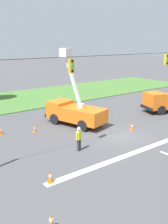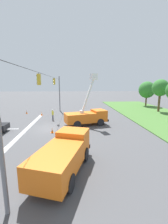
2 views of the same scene
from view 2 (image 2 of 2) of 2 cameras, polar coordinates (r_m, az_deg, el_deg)
The scene contains 13 objects.
ground_plane at distance 19.94m, azimuth -12.41°, elevation -6.04°, with size 200.00×200.00×0.00m, color #4C4C4F.
lane_markings at distance 21.10m, azimuth -24.76°, elevation -5.85°, with size 17.60×15.25×0.01m.
signal_gantry at distance 19.11m, azimuth -12.96°, elevation 6.20°, with size 26.20×0.33×7.20m.
tree_far_west at distance 41.48m, azimuth 22.83°, elevation 7.80°, with size 4.31×3.93×6.29m.
tree_west at distance 33.81m, azimuth 27.09°, elevation 8.15°, with size 3.52×3.08×6.58m.
utility_truck_bucket_lift at distance 20.65m, azimuth 1.09°, elevation -1.37°, with size 3.76×6.23×6.99m.
utility_truck_support_near at distance 10.09m, azimuth -7.58°, elevation -15.50°, with size 6.33×3.97×2.23m.
road_worker at distance 24.09m, azimuth -11.83°, elevation -0.70°, with size 0.63×0.35×1.77m.
traffic_cone_foreground_left at distance 30.98m, azimuth -21.03°, elevation 0.07°, with size 0.36×0.36×0.70m.
traffic_cone_foreground_right at distance 27.39m, azimuth 3.29°, elevation -0.53°, with size 0.36×0.36×0.71m.
traffic_cone_mid_left at distance 17.99m, azimuth -12.03°, elevation -6.79°, with size 0.36×0.36×0.66m.
traffic_cone_near_bucket at distance 24.76m, azimuth 1.17°, elevation -1.87°, with size 0.36×0.36×0.59m.
traffic_cone_lane_edge_a at distance 28.40m, azimuth -15.85°, elevation -0.53°, with size 0.36×0.36×0.70m.
Camera 2 is at (18.90, 2.98, 5.63)m, focal length 24.00 mm.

